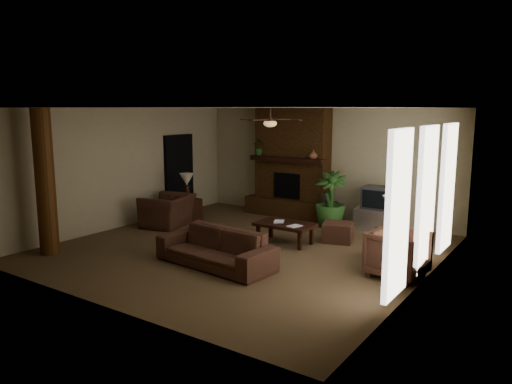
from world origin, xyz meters
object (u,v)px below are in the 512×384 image
Objects in this scene: sofa at (215,242)px; tv_stand at (374,219)px; coffee_table at (285,226)px; lamp_right at (392,206)px; armchair_right at (398,252)px; log_column at (45,182)px; side_table_right at (387,245)px; side_table_left at (189,210)px; floor_plant at (330,212)px; floor_vase at (323,204)px; ottoman at (338,232)px; lamp_left at (187,181)px; armchair_left at (168,206)px.

sofa is 2.65× the size of tv_stand.
lamp_right reaches higher than coffee_table.
tv_stand is (-1.51, 2.91, -0.19)m from armchair_right.
side_table_right is (5.56, 3.33, -1.12)m from log_column.
lamp_right reaches higher than side_table_left.
tv_stand is at bearing 62.95° from coffee_table.
sofa is at bearing -40.61° from side_table_left.
floor_vase is at bearing 129.99° from floor_plant.
side_table_right is (2.42, 2.10, -0.16)m from sofa.
ottoman is at bearing -104.42° from tv_stand.
ottoman is 0.71× the size of tv_stand.
side_table_left is 0.85× the size of lamp_left.
log_column reaches higher than armchair_right.
tv_stand is at bearing 106.19° from armchair_left.
coffee_table is 1.16m from ottoman.
coffee_table is at bearing -94.54° from floor_plant.
armchair_right is (6.04, 2.46, -0.96)m from log_column.
ottoman is at bearing 42.19° from coffee_table.
armchair_left is at bearing -153.70° from tv_stand.
armchair_right is 3.28m from tv_stand.
sofa is at bearing -96.24° from floor_plant.
tv_stand is 1.43m from floor_vase.
side_table_right is at bearing 46.37° from sofa.
ottoman is 1.29m from floor_plant.
ottoman is at bearing 4.60° from side_table_left.
floor_vase is at bearing 138.73° from lamp_right.
sofa is 3.46× the size of lamp_left.
sofa is at bearing -97.83° from coffee_table.
log_column is at bearing -134.04° from tv_stand.
ottoman is 4.03m from lamp_left.
armchair_left is 5.74m from armchair_right.
armchair_left is at bearing -175.55° from side_table_right.
floor_vase is (2.80, 2.63, -0.07)m from armchair_left.
side_table_left reaches higher than coffee_table.
sofa is at bearing 21.28° from log_column.
armchair_left is at bearing 92.05° from armchair_right.
log_column is at bearing -125.29° from floor_plant.
floor_vase reaches higher than floor_plant.
sofa is 4.09× the size of side_table_right.
armchair_left is 1.91× the size of ottoman.
armchair_right is 4.25m from floor_vase.
log_column is 2.45× the size of armchair_left.
log_column is 1.24× the size of sofa.
armchair_left reaches higher than armchair_right.
log_column is 4.31× the size of lamp_right.
floor_plant is 2.03× the size of lamp_left.
coffee_table is 1.85× the size of lamp_left.
armchair_right reaches higher than ottoman.
lamp_right reaches higher than armchair_left.
floor_vase is at bearing 137.64° from side_table_right.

